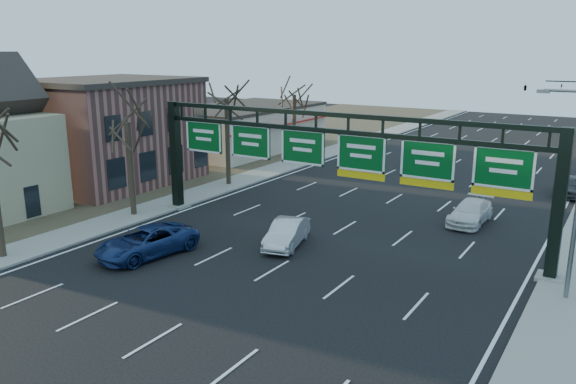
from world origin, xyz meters
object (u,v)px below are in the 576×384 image
Objects in this scene: sign_gantry at (334,158)px; car_silver_sedan at (287,233)px; car_white_wagon at (470,212)px; car_blue_suv at (147,242)px.

sign_gantry reaches higher than car_silver_sedan.
car_white_wagon is (7.47, 9.59, -0.03)m from car_silver_sedan.
sign_gantry is 4.90m from car_silver_sedan.
car_white_wagon is (12.88, 14.76, -0.07)m from car_blue_suv.
sign_gantry is at bearing 45.52° from car_silver_sedan.
car_blue_suv is at bearing -150.92° from car_silver_sedan.
car_blue_suv is 1.15× the size of car_white_wagon.
car_silver_sedan is at bearing -126.80° from car_white_wagon.
car_blue_suv is 7.48m from car_silver_sedan.
car_blue_suv is at bearing -129.99° from car_white_wagon.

